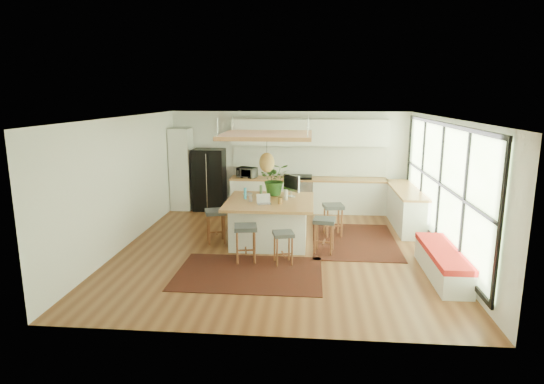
# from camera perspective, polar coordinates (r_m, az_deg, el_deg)

# --- Properties ---
(floor) EXTENTS (7.00, 7.00, 0.00)m
(floor) POSITION_cam_1_polar(r_m,az_deg,el_deg) (9.49, 0.94, -7.17)
(floor) COLOR brown
(floor) RESTS_ON ground
(ceiling) EXTENTS (7.00, 7.00, 0.00)m
(ceiling) POSITION_cam_1_polar(r_m,az_deg,el_deg) (8.97, 1.00, 9.35)
(ceiling) COLOR white
(ceiling) RESTS_ON ground
(wall_back) EXTENTS (6.50, 0.00, 6.50)m
(wall_back) POSITION_cam_1_polar(r_m,az_deg,el_deg) (12.58, 2.12, 3.95)
(wall_back) COLOR white
(wall_back) RESTS_ON ground
(wall_front) EXTENTS (6.50, 0.00, 6.50)m
(wall_front) POSITION_cam_1_polar(r_m,az_deg,el_deg) (5.75, -1.55, -5.91)
(wall_front) COLOR white
(wall_front) RESTS_ON ground
(wall_left) EXTENTS (0.00, 7.00, 7.00)m
(wall_left) POSITION_cam_1_polar(r_m,az_deg,el_deg) (9.90, -18.14, 1.14)
(wall_left) COLOR white
(wall_left) RESTS_ON ground
(wall_right) EXTENTS (0.00, 7.00, 7.00)m
(wall_right) POSITION_cam_1_polar(r_m,az_deg,el_deg) (9.48, 20.98, 0.46)
(wall_right) COLOR white
(wall_right) RESTS_ON ground
(window_wall) EXTENTS (0.10, 6.20, 2.60)m
(window_wall) POSITION_cam_1_polar(r_m,az_deg,el_deg) (9.46, 20.82, 0.76)
(window_wall) COLOR black
(window_wall) RESTS_ON wall_right
(pantry) EXTENTS (0.55, 0.60, 2.25)m
(pantry) POSITION_cam_1_polar(r_m,az_deg,el_deg) (12.79, -11.29, 2.84)
(pantry) COLOR white
(pantry) RESTS_ON floor
(back_counter_base) EXTENTS (4.20, 0.60, 0.88)m
(back_counter_base) POSITION_cam_1_polar(r_m,az_deg,el_deg) (12.41, 4.55, -0.47)
(back_counter_base) COLOR white
(back_counter_base) RESTS_ON floor
(back_counter_top) EXTENTS (4.24, 0.64, 0.05)m
(back_counter_top) POSITION_cam_1_polar(r_m,az_deg,el_deg) (12.32, 4.58, 1.62)
(back_counter_top) COLOR #AD6F3D
(back_counter_top) RESTS_ON back_counter_base
(backsplash) EXTENTS (4.20, 0.02, 0.80)m
(backsplash) POSITION_cam_1_polar(r_m,az_deg,el_deg) (12.54, 4.63, 3.89)
(backsplash) COLOR white
(backsplash) RESTS_ON wall_back
(upper_cabinets) EXTENTS (4.20, 0.34, 0.70)m
(upper_cabinets) POSITION_cam_1_polar(r_m,az_deg,el_deg) (12.29, 4.69, 7.48)
(upper_cabinets) COLOR white
(upper_cabinets) RESTS_ON wall_back
(range) EXTENTS (0.76, 0.62, 1.00)m
(range) POSITION_cam_1_polar(r_m,az_deg,el_deg) (12.40, 3.40, -0.17)
(range) COLOR #A5A5AA
(range) RESTS_ON floor
(right_counter_base) EXTENTS (0.60, 2.50, 0.88)m
(right_counter_base) POSITION_cam_1_polar(r_m,az_deg,el_deg) (11.49, 16.44, -1.95)
(right_counter_base) COLOR white
(right_counter_base) RESTS_ON floor
(right_counter_top) EXTENTS (0.64, 2.54, 0.05)m
(right_counter_top) POSITION_cam_1_polar(r_m,az_deg,el_deg) (11.39, 16.58, 0.30)
(right_counter_top) COLOR #AD6F3D
(right_counter_top) RESTS_ON right_counter_base
(window_bench) EXTENTS (0.52, 2.00, 0.50)m
(window_bench) POSITION_cam_1_polar(r_m,az_deg,el_deg) (8.57, 20.63, -8.34)
(window_bench) COLOR white
(window_bench) RESTS_ON floor
(ceiling_panel) EXTENTS (1.86, 1.86, 0.80)m
(ceiling_panel) POSITION_cam_1_polar(r_m,az_deg,el_deg) (9.44, -0.66, 5.53)
(ceiling_panel) COLOR #AD6F3D
(ceiling_panel) RESTS_ON ceiling
(rug_near) EXTENTS (2.60, 1.80, 0.01)m
(rug_near) POSITION_cam_1_polar(r_m,az_deg,el_deg) (8.26, -2.91, -10.15)
(rug_near) COLOR black
(rug_near) RESTS_ON floor
(rug_right) EXTENTS (1.80, 2.60, 0.01)m
(rug_right) POSITION_cam_1_polar(r_m,az_deg,el_deg) (10.14, 10.29, -6.05)
(rug_right) COLOR black
(rug_right) RESTS_ON floor
(fridge) EXTENTS (0.84, 0.66, 1.69)m
(fridge) POSITION_cam_1_polar(r_m,az_deg,el_deg) (12.62, -7.89, 1.92)
(fridge) COLOR black
(fridge) RESTS_ON floor
(island) EXTENTS (1.85, 1.85, 0.93)m
(island) POSITION_cam_1_polar(r_m,az_deg,el_deg) (9.78, -0.25, -3.72)
(island) COLOR #AD6F3D
(island) RESTS_ON floor
(stool_near_left) EXTENTS (0.49, 0.49, 0.72)m
(stool_near_left) POSITION_cam_1_polar(r_m,az_deg,el_deg) (8.71, -3.33, -6.51)
(stool_near_left) COLOR #3D4043
(stool_near_left) RESTS_ON floor
(stool_near_right) EXTENTS (0.45, 0.45, 0.63)m
(stool_near_right) POSITION_cam_1_polar(r_m,az_deg,el_deg) (8.57, 1.42, -6.79)
(stool_near_right) COLOR #3D4043
(stool_near_right) RESTS_ON floor
(stool_right_front) EXTENTS (0.48, 0.48, 0.71)m
(stool_right_front) POSITION_cam_1_polar(r_m,az_deg,el_deg) (9.23, 6.57, -5.48)
(stool_right_front) COLOR #3D4043
(stool_right_front) RESTS_ON floor
(stool_right_back) EXTENTS (0.50, 0.50, 0.73)m
(stool_right_back) POSITION_cam_1_polar(r_m,az_deg,el_deg) (10.35, 7.68, -3.57)
(stool_right_back) COLOR #3D4043
(stool_right_back) RESTS_ON floor
(stool_left_side) EXTENTS (0.54, 0.54, 0.72)m
(stool_left_side) POSITION_cam_1_polar(r_m,az_deg,el_deg) (9.88, -7.08, -4.31)
(stool_left_side) COLOR #3D4043
(stool_left_side) RESTS_ON floor
(laptop) EXTENTS (0.35, 0.37, 0.21)m
(laptop) POSITION_cam_1_polar(r_m,az_deg,el_deg) (9.31, -1.00, -0.81)
(laptop) COLOR #A5A5AA
(laptop) RESTS_ON island
(monitor) EXTENTS (0.50, 0.54, 0.50)m
(monitor) POSITION_cam_1_polar(r_m,az_deg,el_deg) (9.98, 2.45, 0.88)
(monitor) COLOR #A5A5AA
(monitor) RESTS_ON island
(microwave) EXTENTS (0.57, 0.43, 0.34)m
(microwave) POSITION_cam_1_polar(r_m,az_deg,el_deg) (12.38, -3.17, 2.62)
(microwave) COLOR #A5A5AA
(microwave) RESTS_ON back_counter_top
(island_plant) EXTENTS (0.75, 0.81, 0.56)m
(island_plant) POSITION_cam_1_polar(r_m,az_deg,el_deg) (10.14, 0.39, 1.19)
(island_plant) COLOR #1E4C19
(island_plant) RESTS_ON island
(island_bowl) EXTENTS (0.28, 0.28, 0.05)m
(island_bowl) POSITION_cam_1_polar(r_m,az_deg,el_deg) (10.11, -3.06, -0.33)
(island_bowl) COLOR silver
(island_bowl) RESTS_ON island
(island_bottle_0) EXTENTS (0.07, 0.07, 0.19)m
(island_bottle_0) POSITION_cam_1_polar(r_m,az_deg,el_deg) (9.80, -3.40, -0.32)
(island_bottle_0) COLOR #38AAE2
(island_bottle_0) RESTS_ON island
(island_bottle_1) EXTENTS (0.07, 0.07, 0.19)m
(island_bottle_1) POSITION_cam_1_polar(r_m,az_deg,el_deg) (9.54, -2.73, -0.66)
(island_bottle_1) COLOR silver
(island_bottle_1) RESTS_ON island
(island_bottle_2) EXTENTS (0.07, 0.07, 0.19)m
(island_bottle_2) POSITION_cam_1_polar(r_m,az_deg,el_deg) (9.33, 1.10, -0.94)
(island_bottle_2) COLOR olive
(island_bottle_2) RESTS_ON island
(island_bottle_3) EXTENTS (0.07, 0.07, 0.19)m
(island_bottle_3) POSITION_cam_1_polar(r_m,az_deg,el_deg) (9.66, 1.84, -0.49)
(island_bottle_3) COLOR silver
(island_bottle_3) RESTS_ON island
(island_bottle_4) EXTENTS (0.07, 0.07, 0.19)m
(island_bottle_4) POSITION_cam_1_polar(r_m,az_deg,el_deg) (9.90, -1.27, -0.18)
(island_bottle_4) COLOR #537345
(island_bottle_4) RESTS_ON island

